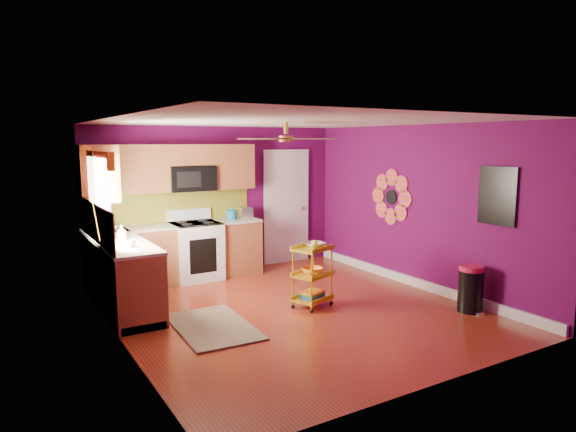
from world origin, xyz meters
TOP-DOWN VIEW (x-y plane):
  - ground at (0.00, 0.00)m, footprint 5.00×5.00m
  - room_envelope at (0.03, 0.00)m, footprint 4.54×5.04m
  - lower_cabinets at (-1.35, 1.82)m, footprint 2.81×2.31m
  - electric_range at (-0.55, 2.17)m, footprint 0.76×0.66m
  - upper_cabinetry at (-1.24, 2.17)m, footprint 2.80×2.30m
  - left_window at (-2.22, 1.05)m, footprint 0.08×1.35m
  - panel_door at (1.35, 2.47)m, footprint 0.95×0.11m
  - right_wall_art at (2.23, -0.34)m, footprint 0.04×2.74m
  - ceiling_fan at (0.00, 0.20)m, footprint 1.01×1.01m
  - shag_rug at (-1.19, -0.05)m, footprint 0.92×1.44m
  - rolling_cart at (0.30, -0.00)m, footprint 0.60×0.52m
  - trash_can at (1.99, -1.25)m, footprint 0.35×0.37m
  - teal_kettle at (0.11, 2.19)m, footprint 0.18×0.18m
  - toaster at (0.40, 2.24)m, footprint 0.22×0.15m
  - soap_bottle_a at (-1.93, 1.23)m, footprint 0.09×0.09m
  - soap_bottle_b at (-1.89, 1.41)m, footprint 0.14×0.14m
  - counter_dish at (-1.91, 2.07)m, footprint 0.27×0.27m
  - counter_cup at (-1.94, 0.73)m, footprint 0.12×0.12m

SIDE VIEW (x-z plane):
  - ground at x=0.00m, z-range 0.00..0.00m
  - shag_rug at x=-1.19m, z-range 0.00..0.02m
  - trash_can at x=1.99m, z-range 0.00..0.62m
  - lower_cabinets at x=-1.35m, z-range -0.04..0.90m
  - rolling_cart at x=0.30m, z-range 0.01..0.94m
  - electric_range at x=-0.55m, z-range -0.08..1.05m
  - counter_dish at x=-1.91m, z-range 0.94..1.01m
  - counter_cup at x=-1.94m, z-range 0.94..1.03m
  - teal_kettle at x=0.11m, z-range 0.92..1.13m
  - panel_door at x=1.35m, z-range -0.05..2.10m
  - toaster at x=0.40m, z-range 0.94..1.12m
  - soap_bottle_b at x=-1.89m, z-range 0.94..1.12m
  - soap_bottle_a at x=-1.93m, z-range 0.94..1.14m
  - right_wall_art at x=2.23m, z-range 0.92..1.96m
  - room_envelope at x=0.03m, z-range 0.37..2.89m
  - left_window at x=-2.22m, z-range 1.20..2.28m
  - upper_cabinetry at x=-1.24m, z-range 1.17..2.43m
  - ceiling_fan at x=0.00m, z-range 2.16..2.42m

